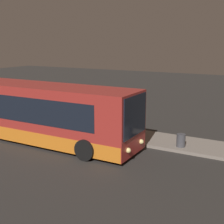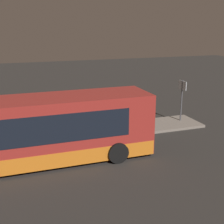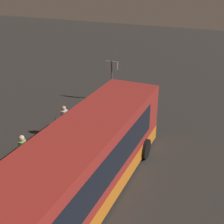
{
  "view_description": "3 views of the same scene",
  "coord_description": "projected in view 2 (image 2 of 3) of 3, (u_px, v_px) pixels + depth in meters",
  "views": [
    {
      "loc": [
        10.63,
        -12.45,
        5.29
      ],
      "look_at": [
        3.42,
        0.51,
        1.92
      ],
      "focal_mm": 50.0,
      "sensor_mm": 36.0,
      "label": 1
    },
    {
      "loc": [
        -1.66,
        -13.89,
        6.28
      ],
      "look_at": [
        3.42,
        0.51,
        1.92
      ],
      "focal_mm": 50.0,
      "sensor_mm": 36.0,
      "label": 2
    },
    {
      "loc": [
        -9.24,
        -5.05,
        8.3
      ],
      "look_at": [
        3.42,
        0.51,
        1.92
      ],
      "focal_mm": 50.0,
      "sensor_mm": 36.0,
      "label": 3
    }
  ],
  "objects": [
    {
      "name": "suitcase",
      "position": [
        93.0,
        121.0,
        19.23
      ],
      "size": [
        0.46,
        0.19,
        0.91
      ],
      "color": "beige",
      "rests_on": "platform"
    },
    {
      "name": "platform",
      "position": [
        40.0,
        139.0,
        17.39
      ],
      "size": [
        20.0,
        2.46,
        0.15
      ],
      "color": "slate",
      "rests_on": "ground"
    },
    {
      "name": "bus_lead",
      "position": [
        25.0,
        133.0,
        14.04
      ],
      "size": [
        11.82,
        2.83,
        3.07
      ],
      "color": "maroon",
      "rests_on": "ground"
    },
    {
      "name": "sign_post",
      "position": [
        182.0,
        94.0,
        19.95
      ],
      "size": [
        0.1,
        0.87,
        2.66
      ],
      "color": "#4C4C51",
      "rests_on": "platform"
    },
    {
      "name": "trash_bin",
      "position": [
        150.0,
        123.0,
        18.74
      ],
      "size": [
        0.44,
        0.44,
        0.65
      ],
      "color": "#3F3F44",
      "rests_on": "platform"
    },
    {
      "name": "passenger_boarding",
      "position": [
        96.0,
        115.0,
        18.63
      ],
      "size": [
        0.44,
        0.44,
        1.61
      ],
      "rotation": [
        0.0,
        0.0,
        1.41
      ],
      "color": "silver",
      "rests_on": "platform"
    },
    {
      "name": "ground",
      "position": [
        48.0,
        160.0,
        14.85
      ],
      "size": [
        80.0,
        80.0,
        0.0
      ],
      "primitive_type": "plane",
      "color": "#2B2826"
    },
    {
      "name": "passenger_waiting",
      "position": [
        52.0,
        122.0,
        17.08
      ],
      "size": [
        0.58,
        0.42,
        1.73
      ],
      "rotation": [
        0.0,
        0.0,
        -1.4
      ],
      "color": "gray",
      "rests_on": "platform"
    },
    {
      "name": "passenger_with_bags",
      "position": [
        35.0,
        120.0,
        17.31
      ],
      "size": [
        0.59,
        0.6,
        1.71
      ],
      "rotation": [
        0.0,
        0.0,
        2.4
      ],
      "color": "gray",
      "rests_on": "platform"
    }
  ]
}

